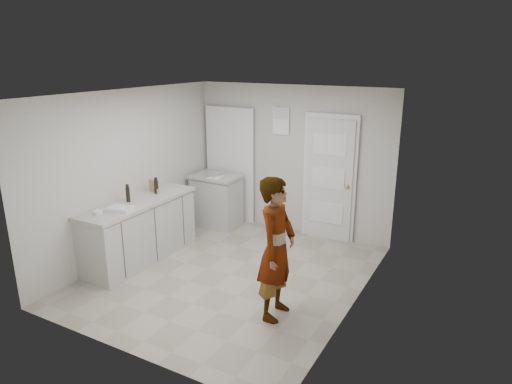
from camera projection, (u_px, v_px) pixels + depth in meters
The scene contains 12 objects.
ground at pixel (230, 275), 6.41m from camera, with size 4.00×4.00×0.00m, color gray.
room_shell at pixel (281, 172), 7.83m from camera, with size 4.00×4.00×4.00m.
main_counter at pixel (140, 232), 6.79m from camera, with size 0.64×1.96×0.93m.
side_counter at pixel (217, 202), 8.16m from camera, with size 0.84×0.61×0.93m.
person at pixel (276, 249), 5.19m from camera, with size 0.62×0.41×1.70m, color silver.
cake_mix_box at pixel (153, 185), 7.08m from camera, with size 0.11×0.05×0.19m, color olive.
spice_jar at pixel (158, 192), 6.95m from camera, with size 0.05×0.05×0.07m, color tan.
oil_cruet_a at pixel (156, 186), 6.95m from camera, with size 0.07×0.07×0.26m.
oil_cruet_b at pixel (128, 193), 6.56m from camera, with size 0.06×0.06×0.27m.
baking_dish at pixel (120, 209), 6.21m from camera, with size 0.36×0.29×0.06m.
egg_bowl at pixel (98, 212), 6.08m from camera, with size 0.12×0.12×0.05m.
papers at pixel (216, 177), 7.91m from camera, with size 0.22×0.28×0.01m, color white.
Camera 1 is at (3.11, -4.90, 2.98)m, focal length 32.00 mm.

